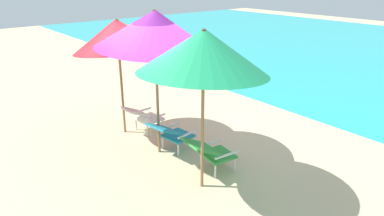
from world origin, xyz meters
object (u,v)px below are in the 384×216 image
at_px(beach_umbrella_left, 118,35).
at_px(beach_umbrella_center, 155,30).
at_px(lounge_chair_left, 142,115).
at_px(beach_umbrella_right, 203,52).
at_px(lounge_chair_right, 210,151).
at_px(lounge_chair_center, 171,133).

distance_m(beach_umbrella_left, beach_umbrella_center, 1.28).
height_order(beach_umbrella_left, beach_umbrella_center, beach_umbrella_center).
height_order(lounge_chair_left, beach_umbrella_right, beach_umbrella_right).
relative_size(lounge_chair_left, beach_umbrella_center, 0.30).
height_order(beach_umbrella_center, beach_umbrella_right, beach_umbrella_center).
bearing_deg(lounge_chair_right, beach_umbrella_right, -57.56).
bearing_deg(beach_umbrella_right, lounge_chair_left, 171.44).
height_order(lounge_chair_left, lounge_chair_right, same).
distance_m(lounge_chair_left, lounge_chair_right, 2.15).
height_order(lounge_chair_left, beach_umbrella_left, beach_umbrella_left).
distance_m(lounge_chair_right, beach_umbrella_right, 1.92).
bearing_deg(lounge_chair_center, beach_umbrella_center, -125.31).
relative_size(beach_umbrella_left, beach_umbrella_center, 0.85).
bearing_deg(lounge_chair_left, beach_umbrella_center, -13.41).
bearing_deg(lounge_chair_left, lounge_chair_right, 1.30).
relative_size(beach_umbrella_center, beach_umbrella_right, 1.13).
distance_m(lounge_chair_left, lounge_chair_center, 1.12).
relative_size(lounge_chair_center, beach_umbrella_left, 0.37).
bearing_deg(lounge_chair_right, lounge_chair_center, -175.52).
bearing_deg(beach_umbrella_right, beach_umbrella_center, 174.82).
xyz_separation_m(beach_umbrella_left, beach_umbrella_right, (2.69, -0.06, 0.11)).
bearing_deg(beach_umbrella_center, beach_umbrella_left, -176.88).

